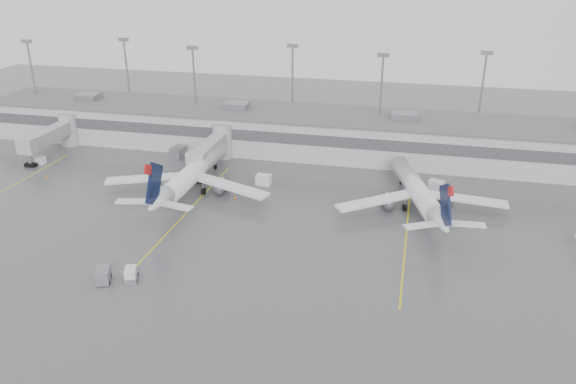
# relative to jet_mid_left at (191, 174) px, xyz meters

# --- Properties ---
(ground) EXTENTS (260.00, 260.00, 0.00)m
(ground) POSITION_rel_jet_mid_left_xyz_m (19.80, -31.49, -3.37)
(ground) COLOR #4D4D50
(ground) RESTS_ON ground
(terminal) EXTENTS (152.00, 17.00, 9.45)m
(terminal) POSITION_rel_jet_mid_left_xyz_m (19.79, 26.49, 0.80)
(terminal) COLOR #B0AFAA
(terminal) RESTS_ON ground
(light_masts) EXTENTS (142.40, 8.00, 20.60)m
(light_masts) POSITION_rel_jet_mid_left_xyz_m (19.80, 32.26, 8.66)
(light_masts) COLOR gray
(light_masts) RESTS_ON ground
(jet_bridge_left) EXTENTS (4.00, 17.20, 7.00)m
(jet_bridge_left) POSITION_rel_jet_mid_left_xyz_m (-35.70, 14.23, 0.50)
(jet_bridge_left) COLOR gray
(jet_bridge_left) RESTS_ON ground
(jet_bridge_right) EXTENTS (4.00, 17.20, 7.00)m
(jet_bridge_right) POSITION_rel_jet_mid_left_xyz_m (-0.70, 14.23, 0.50)
(jet_bridge_right) COLOR gray
(jet_bridge_right) RESTS_ON ground
(stand_markings) EXTENTS (105.25, 40.00, 0.01)m
(stand_markings) POSITION_rel_jet_mid_left_xyz_m (19.80, -7.49, -3.36)
(stand_markings) COLOR #D6C70C
(stand_markings) RESTS_ON ground
(jet_mid_left) EXTENTS (29.89, 33.47, 10.84)m
(jet_mid_left) POSITION_rel_jet_mid_left_xyz_m (0.00, 0.00, 0.00)
(jet_mid_left) COLOR white
(jet_mid_left) RESTS_ON ground
(jet_mid_right) EXTENTS (26.93, 30.63, 10.18)m
(jet_mid_right) POSITION_rel_jet_mid_left_xyz_m (38.59, 1.77, -0.20)
(jet_mid_right) COLOR white
(jet_mid_right) RESTS_ON ground
(baggage_tug) EXTENTS (2.44, 2.96, 1.65)m
(baggage_tug) POSITION_rel_jet_mid_left_xyz_m (3.26, -28.65, -2.73)
(baggage_tug) COLOR silver
(baggage_tug) RESTS_ON ground
(baggage_cart) EXTENTS (2.58, 3.23, 1.82)m
(baggage_cart) POSITION_rel_jet_mid_left_xyz_m (0.06, -29.85, -2.42)
(baggage_cart) COLOR slate
(baggage_cart) RESTS_ON ground
(gse_uld_a) EXTENTS (2.28, 1.67, 1.50)m
(gse_uld_a) POSITION_rel_jet_mid_left_xyz_m (-34.99, 6.39, -2.62)
(gse_uld_a) COLOR silver
(gse_uld_a) RESTS_ON ground
(gse_uld_b) EXTENTS (2.75, 1.91, 1.89)m
(gse_uld_b) POSITION_rel_jet_mid_left_xyz_m (11.30, 6.13, -2.42)
(gse_uld_b) COLOR silver
(gse_uld_b) RESTS_ON ground
(gse_uld_c) EXTENTS (2.99, 2.53, 1.80)m
(gse_uld_c) POSITION_rel_jet_mid_left_xyz_m (41.66, 10.70, -2.47)
(gse_uld_c) COLOR silver
(gse_uld_c) RESTS_ON ground
(gse_loader) EXTENTS (2.52, 3.81, 2.29)m
(gse_loader) POSITION_rel_jet_mid_left_xyz_m (-9.53, 15.94, -2.22)
(gse_loader) COLOR slate
(gse_loader) RESTS_ON ground
(cone_a) EXTENTS (0.40, 0.40, 0.63)m
(cone_a) POSITION_rel_jet_mid_left_xyz_m (-29.19, -0.02, -3.05)
(cone_a) COLOR orange
(cone_a) RESTS_ON ground
(cone_b) EXTENTS (0.46, 0.46, 0.74)m
(cone_b) POSITION_rel_jet_mid_left_xyz_m (8.19, -0.98, -3.00)
(cone_b) COLOR orange
(cone_b) RESTS_ON ground
(cone_c) EXTENTS (0.40, 0.40, 0.64)m
(cone_c) POSITION_rel_jet_mid_left_xyz_m (33.46, 4.67, -3.05)
(cone_c) COLOR orange
(cone_c) RESTS_ON ground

